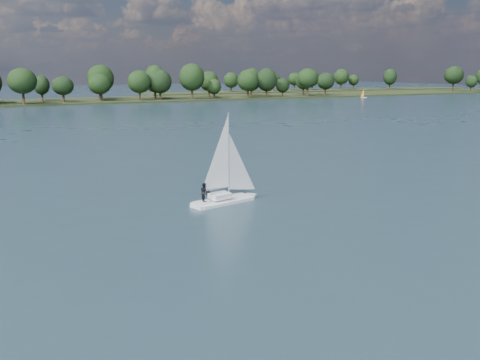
# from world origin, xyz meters

# --- Properties ---
(ground) EXTENTS (700.00, 700.00, 0.00)m
(ground) POSITION_xyz_m (0.00, 100.00, 0.00)
(ground) COLOR #233342
(ground) RESTS_ON ground
(far_shore) EXTENTS (660.00, 40.00, 1.50)m
(far_shore) POSITION_xyz_m (0.00, 212.00, 0.00)
(far_shore) COLOR black
(far_shore) RESTS_ON ground
(far_shore_back) EXTENTS (220.00, 30.00, 1.40)m
(far_shore_back) POSITION_xyz_m (160.00, 260.00, 0.00)
(far_shore_back) COLOR black
(far_shore_back) RESTS_ON ground
(sailboat) EXTENTS (7.53, 3.64, 9.56)m
(sailboat) POSITION_xyz_m (-11.10, 32.31, 2.67)
(sailboat) COLOR white
(sailboat) RESTS_ON ground
(dinghy_orange) EXTENTS (2.87, 2.56, 4.44)m
(dinghy_orange) POSITION_xyz_m (134.16, 185.69, 1.05)
(dinghy_orange) COLOR silver
(dinghy_orange) RESTS_ON ground
(treeline) EXTENTS (561.78, 74.04, 17.01)m
(treeline) POSITION_xyz_m (-18.48, 209.09, 7.99)
(treeline) COLOR black
(treeline) RESTS_ON ground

